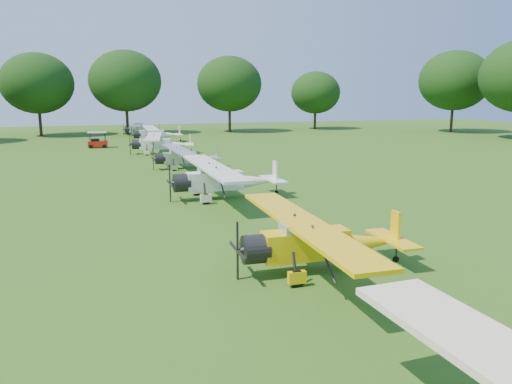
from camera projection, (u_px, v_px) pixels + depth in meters
ground at (222, 219)px, 25.88m from camera, size 160.00×160.00×0.00m
tree_belt at (288, 61)px, 25.47m from camera, size 137.36×130.27×14.52m
aircraft_2 at (318, 239)px, 18.09m from camera, size 6.64×10.53×2.09m
aircraft_3 at (223, 177)px, 30.58m from camera, size 7.13×11.34×2.24m
aircraft_4 at (185, 156)px, 42.72m from camera, size 5.94×9.46×1.86m
aircraft_5 at (160, 142)px, 52.84m from camera, size 6.77×10.75×2.11m
aircraft_6 at (155, 133)px, 65.35m from camera, size 6.60×10.47×2.07m
aircraft_7 at (141, 128)px, 76.12m from camera, size 5.78×9.18×1.80m
golf_cart at (97, 143)px, 58.74m from camera, size 2.27×1.52×1.85m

